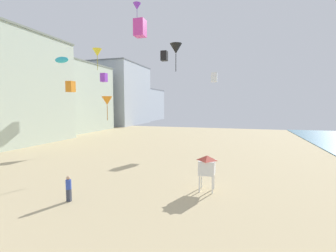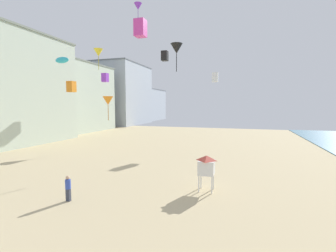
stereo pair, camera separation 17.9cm
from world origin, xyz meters
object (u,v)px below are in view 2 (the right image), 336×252
kite_black_box (165,56)px  kite_black_delta (177,49)px  lifeguard_stand (206,165)px  kite_white_box (215,77)px  kite_purple_delta (138,7)px  kite_magenta_box (140,28)px  kite_flyer (68,187)px  kite_purple_box (105,78)px  kite_yellow_delta (98,53)px  kite_orange_delta (108,101)px  kite_cyan_parafoil (62,60)px  kite_orange_box (71,87)px

kite_black_box → kite_black_delta: size_ratio=0.32×
lifeguard_stand → kite_white_box: kite_white_box is taller
kite_black_box → kite_purple_delta: size_ratio=0.37×
kite_magenta_box → kite_flyer: bearing=-89.7°
kite_purple_box → kite_white_box: size_ratio=1.10×
kite_purple_delta → kite_black_box: bearing=-52.9°
kite_white_box → kite_purple_delta: bearing=179.0°
kite_purple_box → kite_yellow_delta: bearing=-71.8°
kite_orange_delta → kite_cyan_parafoil: size_ratio=2.61×
kite_cyan_parafoil → kite_purple_box: (-9.25, 21.14, 1.17)m
kite_orange_box → kite_black_box: bearing=19.2°
kite_purple_box → kite_purple_delta: bearing=-2.3°
kite_orange_delta → kite_purple_box: kite_purple_box is taller
kite_cyan_parafoil → kite_purple_delta: size_ratio=0.45×
kite_magenta_box → kite_purple_box: bearing=133.2°
kite_black_box → kite_black_delta: 3.79m
kite_cyan_parafoil → kite_magenta_box: size_ratio=0.76×
lifeguard_stand → kite_yellow_delta: kite_yellow_delta is taller
kite_black_box → kite_magenta_box: size_ratio=0.64×
kite_magenta_box → kite_orange_box: kite_magenta_box is taller
kite_purple_delta → kite_flyer: bearing=-75.3°
kite_black_delta → kite_magenta_box: 6.82m
kite_black_delta → kite_white_box: kite_black_delta is taller
kite_cyan_parafoil → kite_purple_delta: 24.51m
kite_cyan_parafoil → kite_yellow_delta: 19.72m
kite_orange_delta → kite_cyan_parafoil: 14.33m
kite_black_delta → kite_white_box: bearing=60.8°
kite_flyer → kite_black_box: kite_black_box is taller
kite_black_delta → kite_orange_box: kite_black_delta is taller
kite_black_box → kite_orange_delta: (-9.86, 3.58, -5.05)m
kite_black_box → kite_orange_box: (-10.23, -3.57, -3.55)m
kite_orange_delta → kite_magenta_box: kite_magenta_box is taller
kite_purple_delta → kite_yellow_delta: bearing=-148.0°
kite_black_delta → kite_white_box: 8.96m
kite_black_box → kite_white_box: bearing=67.0°
lifeguard_stand → kite_purple_delta: size_ratio=0.85×
kite_black_delta → kite_purple_delta: 14.85m
kite_flyer → kite_purple_box: bearing=165.5°
kite_cyan_parafoil → kite_purple_delta: kite_purple_delta is taller
kite_black_box → kite_orange_delta: 11.64m
kite_black_box → kite_purple_delta: (-8.36, 11.05, 10.74)m
kite_cyan_parafoil → kite_white_box: bearing=63.0°
lifeguard_stand → kite_orange_delta: 21.84m
kite_yellow_delta → kite_purple_delta: (5.56, 3.48, 7.89)m
kite_flyer → kite_black_box: 18.24m
kite_black_delta → kite_purple_box: (-15.62, 7.89, -2.26)m
kite_magenta_box → kite_purple_box: kite_magenta_box is taller
kite_flyer → kite_yellow_delta: bearing=167.0°
kite_purple_box → kite_black_box: bearing=-36.8°
kite_black_box → kite_purple_box: (-15.15, 11.32, -0.71)m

